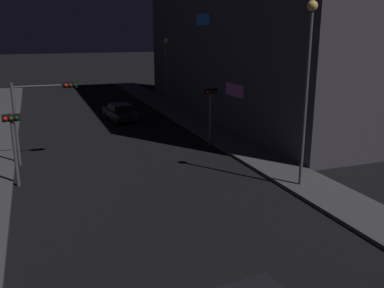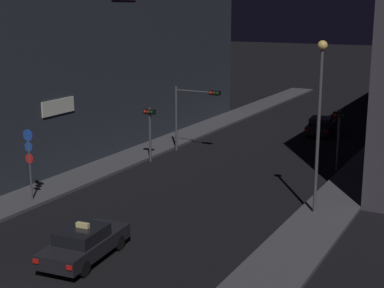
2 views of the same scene
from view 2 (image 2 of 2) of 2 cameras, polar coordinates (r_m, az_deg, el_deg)
name	(u,v)px [view 2 (image 2 of 2)]	position (r m, az deg, el deg)	size (l,w,h in m)	color
sidewalk_left	(189,134)	(46.95, -0.29, 0.98)	(2.71, 59.80, 0.17)	#424247
sidewalk_right	(378,156)	(42.17, 17.73, -1.08)	(2.71, 59.80, 0.17)	#424247
taxi	(84,243)	(24.38, -10.51, -9.50)	(2.22, 4.60, 1.62)	black
far_car	(321,126)	(48.18, 12.50, 1.77)	(2.25, 4.61, 1.42)	black
traffic_light_overhead	(193,105)	(40.69, 0.12, 3.79)	(3.52, 0.42, 4.63)	#47474C
traffic_light_left_kerb	(150,123)	(38.50, -4.17, 2.05)	(0.80, 0.42, 3.63)	#47474C
traffic_light_right_kerb	(339,128)	(37.23, 14.20, 1.50)	(0.80, 0.42, 3.85)	#47474C
sign_pole_left	(29,157)	(31.38, -15.64, -1.26)	(0.63, 0.10, 3.79)	#47474C
street_lamp_near_block	(320,104)	(28.34, 12.38, 3.81)	(0.47, 0.47, 8.40)	#47474C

